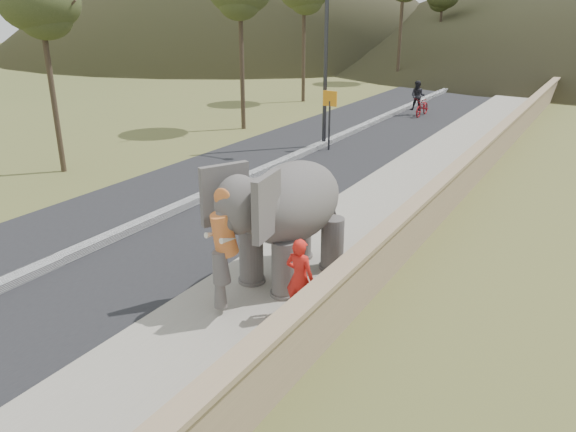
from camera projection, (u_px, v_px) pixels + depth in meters
name	position (u px, v px, depth m)	size (l,w,h in m)	color
ground	(226.00, 333.00, 10.14)	(160.00, 160.00, 0.00)	olive
road	(278.00, 166.00, 20.57)	(7.00, 120.00, 0.03)	black
median	(278.00, 164.00, 20.54)	(0.35, 120.00, 0.22)	black
walkway	(409.00, 186.00, 18.18)	(3.00, 120.00, 0.15)	#9E9687
parapet	(462.00, 179.00, 17.23)	(0.30, 120.00, 1.10)	tan
lamppost	(334.00, 24.00, 21.69)	(1.76, 0.36, 8.00)	#2E2E33
signboard	(330.00, 110.00, 22.31)	(0.60, 0.08, 2.40)	#2D2D33
elephant_and_man	(293.00, 219.00, 11.55)	(2.41, 3.82, 2.59)	#645E5A
motorcyclist	(421.00, 103.00, 29.74)	(1.04, 1.87, 1.83)	maroon
trees	(557.00, 39.00, 32.40)	(47.58, 43.28, 8.66)	#473828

